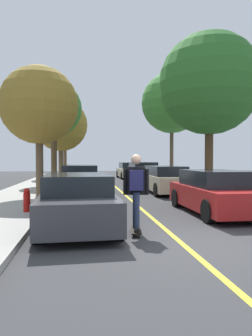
{
  "coord_description": "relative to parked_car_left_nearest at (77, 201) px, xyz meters",
  "views": [
    {
      "loc": [
        -1.95,
        -6.12,
        1.69
      ],
      "look_at": [
        -0.23,
        6.72,
        1.33
      ],
      "focal_mm": 34.14,
      "sensor_mm": 36.0,
      "label": 1
    }
  ],
  "objects": [
    {
      "name": "parked_car_right_near",
      "position": [
        4.22,
        7.54,
        0.03
      ],
      "size": [
        1.81,
        4.6,
        1.35
      ],
      "color": "#BCAD89",
      "rests_on": "ground"
    },
    {
      "name": "parked_car_left_near",
      "position": [
        0.0,
        6.86,
        0.05
      ],
      "size": [
        1.83,
        4.45,
        1.42
      ],
      "color": "black",
      "rests_on": "ground"
    },
    {
      "name": "street_tree_right_near",
      "position": [
        5.9,
        12.34,
        4.71
      ],
      "size": [
        3.95,
        3.95,
        7.21
      ],
      "color": "brown",
      "rests_on": "sidewalk_right"
    },
    {
      "name": "parked_car_left_nearest",
      "position": [
        0.0,
        0.0,
        0.0
      ],
      "size": [
        2.0,
        4.33,
        1.32
      ],
      "color": "#38383D",
      "rests_on": "ground"
    },
    {
      "name": "skateboard",
      "position": [
        1.33,
        -0.93,
        -0.56
      ],
      "size": [
        0.33,
        0.86,
        0.1
      ],
      "color": "black",
      "rests_on": "ground"
    },
    {
      "name": "parked_car_right_far",
      "position": [
        4.22,
        13.8,
        0.07
      ],
      "size": [
        1.91,
        4.39,
        1.49
      ],
      "color": "#38383D",
      "rests_on": "ground"
    },
    {
      "name": "parked_car_right_farthest",
      "position": [
        4.22,
        19.82,
        0.03
      ],
      "size": [
        2.01,
        4.57,
        1.41
      ],
      "color": "#BCAD89",
      "rests_on": "ground"
    },
    {
      "name": "street_tree_left_far",
      "position": [
        -1.68,
        18.89,
        3.88
      ],
      "size": [
        4.38,
        4.38,
        6.6
      ],
      "color": "brown",
      "rests_on": "sidewalk_left"
    },
    {
      "name": "street_tree_left_nearest",
      "position": [
        -1.68,
        5.84,
        3.3
      ],
      "size": [
        3.28,
        3.28,
        5.47
      ],
      "color": "brown",
      "rests_on": "sidewalk_left"
    },
    {
      "name": "fire_hydrant",
      "position": [
        -1.5,
        1.68,
        -0.16
      ],
      "size": [
        0.2,
        0.2,
        0.7
      ],
      "color": "#B2140F",
      "rests_on": "sidewalk_left"
    },
    {
      "name": "center_line",
      "position": [
        2.11,
        2.13,
        -0.65
      ],
      "size": [
        0.12,
        39.2,
        0.01
      ],
      "primitive_type": "cube",
      "color": "gold",
      "rests_on": "ground"
    },
    {
      "name": "ground",
      "position": [
        2.11,
        -1.87,
        -0.65
      ],
      "size": [
        80.0,
        80.0,
        0.0
      ],
      "primitive_type": "plane",
      "color": "#353538"
    },
    {
      "name": "parked_car_right_nearest",
      "position": [
        4.22,
        1.46,
        0.01
      ],
      "size": [
        1.82,
        4.29,
        1.34
      ],
      "color": "maroon",
      "rests_on": "ground"
    },
    {
      "name": "street_tree_left_farthest",
      "position": [
        -1.68,
        25.02,
        4.3
      ],
      "size": [
        3.74,
        3.74,
        6.7
      ],
      "color": "brown",
      "rests_on": "sidewalk_left"
    },
    {
      "name": "street_tree_left_near",
      "position": [
        -1.68,
        12.57,
        4.21
      ],
      "size": [
        3.52,
        3.52,
        6.51
      ],
      "color": "#4C3823",
      "rests_on": "sidewalk_left"
    },
    {
      "name": "skateboarder",
      "position": [
        1.33,
        -0.96,
        0.41
      ],
      "size": [
        0.59,
        0.71,
        1.7
      ],
      "color": "black",
      "rests_on": "skateboard"
    },
    {
      "name": "street_tree_right_nearest",
      "position": [
        5.9,
        6.07,
        4.48
      ],
      "size": [
        4.65,
        4.65,
        7.33
      ],
      "color": "#4C3823",
      "rests_on": "sidewalk_right"
    }
  ]
}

